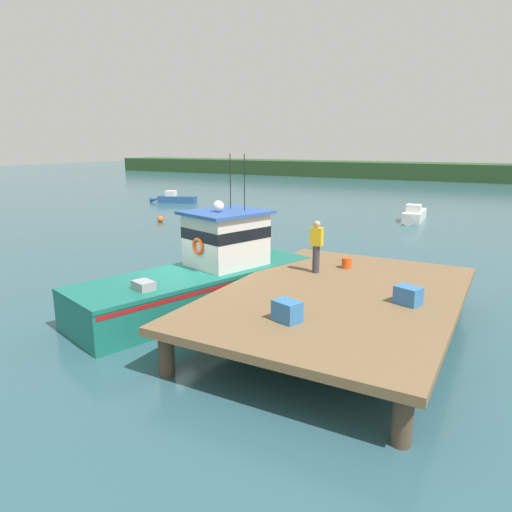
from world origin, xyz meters
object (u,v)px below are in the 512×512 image
object	(u,v)px
deckhand_by_the_boat	(316,245)
bait_bucket	(347,263)
mooring_buoy_spare_mooring	(304,262)
crate_single_by_cleat	(408,295)
main_fishing_boat	(212,274)
moored_boat_near_channel	(414,215)
mooring_buoy_outer	(160,219)
moored_boat_outer_mooring	(174,199)
crate_single_far	(287,311)

from	to	relation	value
deckhand_by_the_boat	bait_bucket	bearing A→B (deg)	54.94
mooring_buoy_spare_mooring	crate_single_by_cleat	bearing A→B (deg)	-49.06
main_fishing_boat	crate_single_by_cleat	size ratio (longest dim) A/B	16.49
moored_boat_near_channel	bait_bucket	bearing A→B (deg)	-85.69
bait_bucket	moored_boat_near_channel	size ratio (longest dim) A/B	0.07
bait_bucket	mooring_buoy_outer	size ratio (longest dim) A/B	0.80
moored_boat_outer_mooring	moored_boat_near_channel	size ratio (longest dim) A/B	0.93
bait_bucket	moored_boat_near_channel	distance (m)	18.66
main_fishing_boat	deckhand_by_the_boat	xyz separation A→B (m)	(3.11, 1.19, 1.05)
mooring_buoy_outer	mooring_buoy_spare_mooring	bearing A→B (deg)	-24.48
deckhand_by_the_boat	moored_boat_outer_mooring	distance (m)	29.01
main_fishing_boat	mooring_buoy_outer	xyz separation A→B (m)	(-12.28, 11.85, -0.79)
crate_single_far	deckhand_by_the_boat	size ratio (longest dim) A/B	0.37
mooring_buoy_outer	bait_bucket	bearing A→B (deg)	-31.10
main_fishing_boat	moored_boat_near_channel	distance (m)	20.88
crate_single_far	moored_boat_near_channel	world-z (taller)	crate_single_far
bait_bucket	crate_single_by_cleat	bearing A→B (deg)	-46.85
moored_boat_near_channel	mooring_buoy_spare_mooring	bearing A→B (deg)	-96.59
main_fishing_boat	crate_single_by_cleat	world-z (taller)	main_fishing_boat
main_fishing_boat	moored_boat_outer_mooring	distance (m)	27.64
main_fishing_boat	mooring_buoy_spare_mooring	distance (m)	6.04
main_fishing_boat	deckhand_by_the_boat	size ratio (longest dim) A/B	6.07
moored_boat_outer_mooring	mooring_buoy_outer	distance (m)	10.71
crate_single_by_cleat	deckhand_by_the_boat	size ratio (longest dim) A/B	0.37
mooring_buoy_spare_mooring	mooring_buoy_outer	size ratio (longest dim) A/B	0.87
crate_single_far	mooring_buoy_spare_mooring	distance (m)	9.62
main_fishing_boat	crate_single_far	bearing A→B (deg)	-35.87
moored_boat_near_channel	mooring_buoy_outer	bearing A→B (deg)	-148.79
crate_single_by_cleat	bait_bucket	xyz separation A→B (m)	(-2.45, 2.61, -0.06)
main_fishing_boat	bait_bucket	bearing A→B (deg)	29.61
moored_boat_near_channel	mooring_buoy_spare_mooring	world-z (taller)	moored_boat_near_channel
crate_single_far	moored_boat_outer_mooring	xyz separation A→B (m)	(-22.36, 23.69, -1.07)
main_fishing_boat	moored_boat_near_channel	world-z (taller)	main_fishing_boat
deckhand_by_the_boat	moored_boat_outer_mooring	bearing A→B (deg)	137.57
mooring_buoy_outer	moored_boat_near_channel	bearing A→B (deg)	31.21
deckhand_by_the_boat	moored_boat_near_channel	xyz separation A→B (m)	(-0.72, 19.55, -1.66)
bait_bucket	deckhand_by_the_boat	size ratio (longest dim) A/B	0.21
main_fishing_boat	bait_bucket	size ratio (longest dim) A/B	29.09
mooring_buoy_outer	crate_single_by_cleat	bearing A→B (deg)	-33.61
crate_single_by_cleat	bait_bucket	world-z (taller)	crate_single_by_cleat
main_fishing_boat	deckhand_by_the_boat	distance (m)	3.49
crate_single_by_cleat	mooring_buoy_outer	world-z (taller)	crate_single_by_cleat
bait_bucket	moored_boat_near_channel	xyz separation A→B (m)	(-1.40, 18.58, -0.97)
main_fishing_boat	deckhand_by_the_boat	bearing A→B (deg)	20.90
crate_single_far	moored_boat_near_channel	size ratio (longest dim) A/B	0.13
crate_single_far	mooring_buoy_outer	distance (m)	22.11
moored_boat_outer_mooring	mooring_buoy_spare_mooring	size ratio (longest dim) A/B	11.38
crate_single_far	main_fishing_boat	bearing A→B (deg)	144.13
crate_single_far	deckhand_by_the_boat	bearing A→B (deg)	103.33
crate_single_by_cleat	mooring_buoy_spare_mooring	distance (m)	8.57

